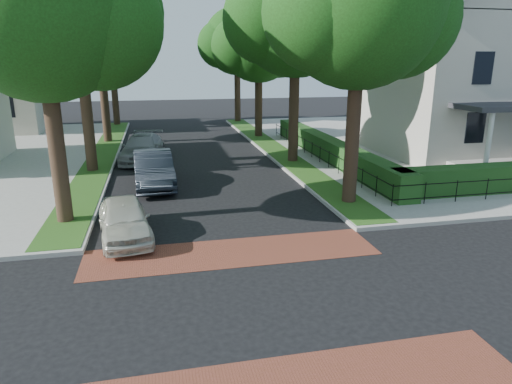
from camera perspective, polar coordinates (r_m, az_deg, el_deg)
ground at (r=11.50m, az=-0.26°, el=-13.91°), size 120.00×120.00×0.00m
sidewalk_ne at (r=36.37m, az=24.38°, el=5.80°), size 30.00×30.00×0.15m
crosswalk_far at (r=14.30m, az=-2.97°, el=-7.56°), size 9.00×2.20×0.01m
grass_strip_ne at (r=30.30m, az=2.17°, el=5.57°), size 1.60×29.80×0.02m
grass_strip_nw at (r=29.55m, az=-18.62°, el=4.45°), size 1.60×29.80×0.02m
tree_right_near at (r=18.71m, az=12.88°, el=21.56°), size 7.75×6.67×10.66m
tree_right_mid at (r=26.22m, az=5.09°, el=21.04°), size 8.25×7.09×11.22m
tree_right_far at (r=34.82m, az=0.42°, el=18.12°), size 7.25×6.23×9.74m
tree_right_back at (r=43.66m, az=-2.32°, el=18.21°), size 7.50×6.45×10.20m
tree_left_near at (r=17.34m, az=-24.90°, el=19.78°), size 7.50×6.45×10.20m
tree_left_mid at (r=25.31m, az=-21.28°, el=21.06°), size 8.00×6.88×11.48m
tree_left_far at (r=34.13m, az=-18.85°, el=17.70°), size 7.00×6.02×9.86m
tree_left_back at (r=43.12m, az=-17.61°, el=17.72°), size 7.75×6.66×10.44m
hedge_main_road at (r=27.05m, az=9.11°, el=5.35°), size 1.00×18.00×1.20m
fence_main_road at (r=26.80m, az=7.50°, el=4.99°), size 0.06×18.00×0.90m
house_victorian at (r=32.26m, az=26.00°, el=15.13°), size 13.00×13.05×12.48m
parked_car_front at (r=15.77m, az=-16.15°, el=-3.30°), size 2.10×4.12×1.34m
parked_car_middle at (r=21.93m, az=-12.67°, el=2.78°), size 1.97×5.03×1.63m
parked_car_rear at (r=27.78m, az=-14.01°, el=5.37°), size 2.86×5.47×1.51m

